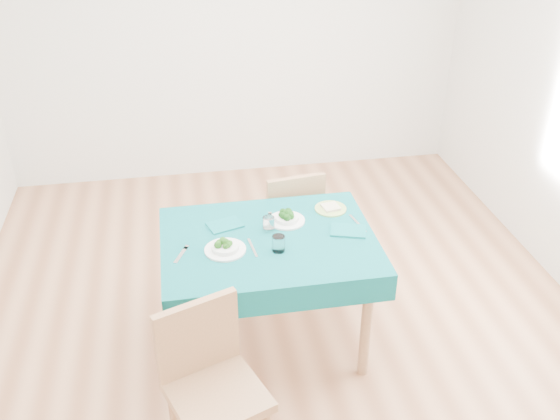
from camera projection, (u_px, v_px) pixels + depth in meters
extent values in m
cube|color=#9A6140|center=(280.00, 325.00, 4.01)|extent=(4.00, 4.50, 0.02)
cube|color=silver|center=(233.00, 26.00, 5.23)|extent=(4.00, 0.02, 2.70)
cube|color=#085558|center=(269.00, 293.00, 3.67)|extent=(1.19, 0.90, 0.76)
cube|color=#976B47|center=(216.00, 381.00, 2.87)|extent=(0.55, 0.58, 1.04)
cube|color=#976B47|center=(287.00, 214.00, 4.25)|extent=(0.44, 0.47, 0.96)
cube|color=silver|center=(181.00, 255.00, 3.34)|extent=(0.09, 0.16, 0.00)
cube|color=silver|center=(253.00, 248.00, 3.40)|extent=(0.04, 0.19, 0.00)
cube|color=silver|center=(269.00, 221.00, 3.64)|extent=(0.06, 0.17, 0.00)
cube|color=silver|center=(358.00, 223.00, 3.62)|extent=(0.05, 0.20, 0.00)
cube|color=#0B5F62|center=(225.00, 225.00, 3.59)|extent=(0.22, 0.18, 0.01)
cube|color=#0B5F62|center=(348.00, 231.00, 3.54)|extent=(0.23, 0.19, 0.01)
cylinder|color=white|center=(269.00, 224.00, 3.53)|extent=(0.07, 0.07, 0.09)
cylinder|color=white|center=(279.00, 244.00, 3.35)|extent=(0.07, 0.07, 0.09)
cylinder|color=#A1BF5D|center=(331.00, 209.00, 3.76)|extent=(0.19, 0.19, 0.01)
cube|color=beige|center=(331.00, 207.00, 3.75)|extent=(0.11, 0.11, 0.01)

